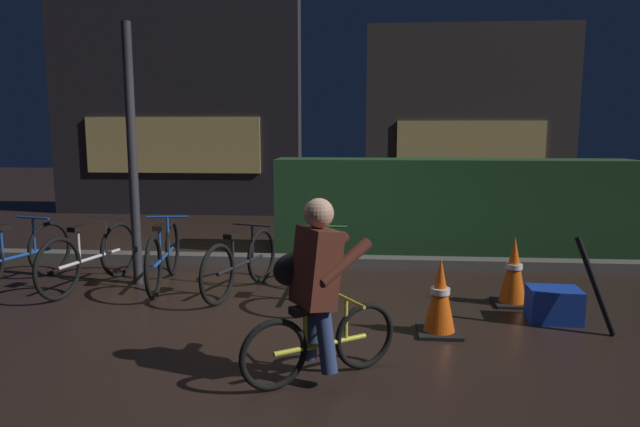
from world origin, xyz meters
The scene contains 16 objects.
ground_plane centered at (0.00, 0.00, 0.00)m, with size 40.00×40.00×0.00m, color black.
sidewalk_curb centered at (0.00, 2.20, 0.06)m, with size 12.00×0.24×0.12m, color #56544F.
hedge_row centered at (1.80, 3.10, 0.65)m, with size 4.80×0.70×1.30m, color #214723.
storefront_left centered at (-3.20, 6.50, 2.47)m, with size 5.03×0.54×4.97m.
storefront_right centered at (2.73, 7.20, 1.89)m, with size 4.22×0.54×3.80m.
street_post centered at (-1.87, 1.20, 1.40)m, with size 0.10×0.10×2.81m, color #2D2D33.
parked_bike_leftmost centered at (-3.17, 1.04, 0.33)m, with size 0.51×1.53×0.72m.
parked_bike_left_mid centered at (-2.31, 1.01, 0.33)m, with size 0.48×1.56×0.73m.
parked_bike_center_left centered at (-1.55, 1.14, 0.33)m, with size 0.46×1.58×0.73m.
parked_bike_center_right centered at (-0.65, 0.95, 0.32)m, with size 0.55×1.44×0.69m.
parked_bike_right_mid centered at (0.20, 0.85, 0.32)m, with size 0.46×1.52×0.70m.
traffic_cone_near centered at (1.26, -0.10, 0.31)m, with size 0.36×0.36×0.65m.
traffic_cone_far centered at (2.07, 0.77, 0.32)m, with size 0.36×0.36×0.67m.
blue_crate centered at (2.31, 0.30, 0.15)m, with size 0.44×0.32×0.30m, color #193DB7.
cyclist centered at (0.31, -1.03, 0.63)m, with size 1.02×0.69×1.25m.
closed_umbrella centered at (2.55, 0.05, 0.40)m, with size 0.05×0.05×0.85m, color black.
Camera 1 is at (0.63, -4.64, 1.68)m, focal length 31.40 mm.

